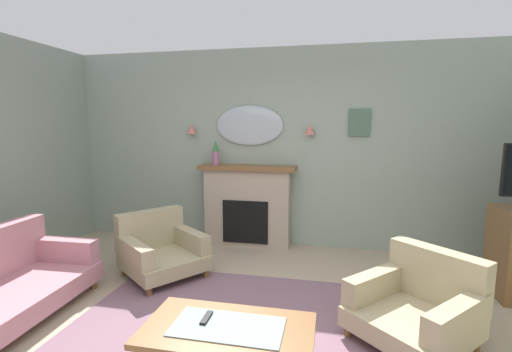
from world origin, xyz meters
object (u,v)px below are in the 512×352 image
Objects in this scene: mantel_vase_right at (216,153)px; wall_mirror at (249,126)px; tv_remote at (207,318)px; wall_sconce_right at (310,129)px; framed_picture at (359,123)px; fireplace at (247,206)px; armchair_near_fireplace at (419,304)px; armchair_in_corner at (160,248)px; wall_sconce_left at (192,129)px; coffee_table at (228,335)px.

mantel_vase_right is 0.37× the size of wall_mirror.
wall_mirror is 6.00× the size of tv_remote.
framed_picture reaches higher than wall_sconce_right.
mantel_vase_right is at bearing -176.40° from fireplace.
tv_remote is at bearing -152.17° from armchair_near_fireplace.
wall_sconce_right is 2.46m from armchair_in_corner.
wall_sconce_right is (1.30, 0.12, 0.33)m from mantel_vase_right.
tv_remote is (1.21, -2.82, -1.21)m from wall_sconce_left.
wall_sconce_right is 0.12× the size of armchair_in_corner.
wall_mirror reaches higher than tv_remote.
coffee_table is at bearing -64.41° from wall_sconce_left.
mantel_vase_right is 0.32× the size of coffee_table.
mantel_vase_right is at bearing 140.52° from armchair_near_fireplace.
armchair_near_fireplace is (2.32, -1.91, -1.03)m from mantel_vase_right.
tv_remote is (0.81, -2.70, -0.88)m from mantel_vase_right.
framed_picture is (2.35, 0.06, 0.09)m from wall_sconce_left.
wall_sconce_left is at bearing 163.30° from mantel_vase_right.
coffee_table is at bearing -96.42° from wall_sconce_right.
wall_sconce_left reaches higher than armchair_in_corner.
mantel_vase_right is 2.51× the size of wall_sconce_left.
armchair_in_corner is at bearing 128.71° from coffee_table.
fireplace reaches higher than coffee_table.
wall_sconce_right reaches higher than fireplace.
framed_picture is 2.25× the size of tv_remote.
tv_remote is at bearing 161.37° from coffee_table.
coffee_table is at bearing -147.67° from armchair_near_fireplace.
armchair_in_corner is at bearing -123.02° from fireplace.
armchair_in_corner is (-1.29, 1.61, -0.08)m from coffee_table.
wall_mirror reaches higher than wall_sconce_right.
mantel_vase_right is at bearing -174.73° from framed_picture.
fireplace reaches higher than armchair_near_fireplace.
wall_mirror is 3.15m from tv_remote.
coffee_table is 0.18m from tv_remote.
framed_picture is 0.32× the size of armchair_in_corner.
fireplace is 3.87× the size of mantel_vase_right.
mantel_vase_right is at bearing 106.78° from tv_remote.
tv_remote reaches higher than coffee_table.
armchair_in_corner is (-1.13, 1.55, -0.15)m from tv_remote.
fireplace is 1.42× the size of wall_mirror.
wall_mirror is at bearing 20.70° from mantel_vase_right.
fireplace is 2.84m from coffee_table.
wall_mirror is 1.50m from framed_picture.
wall_mirror reaches higher than armchair_near_fireplace.
framed_picture is 3.36m from tv_remote.
wall_sconce_right reaches higher than coffee_table.
mantel_vase_right is at bearing -16.70° from wall_sconce_left.
armchair_near_fireplace is at bearing -46.05° from fireplace.
wall_mirror is 2.67× the size of framed_picture.
fireplace is 1.24× the size of coffee_table.
fireplace is at bearing -6.16° from wall_sconce_left.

